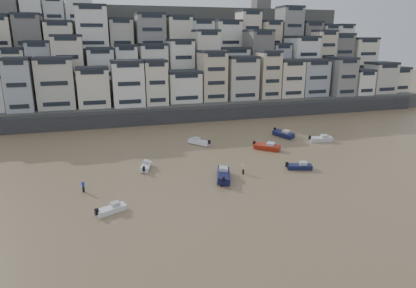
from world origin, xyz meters
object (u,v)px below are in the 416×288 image
object	(u,v)px
boat_b	(299,166)
person_pink	(243,169)
person_blue	(83,186)
boat_c	(223,174)
boat_h	(199,141)
boat_g	(321,138)
boat_e	(267,146)
boat_j	(111,208)
boat_f	(146,166)
boat_i	(283,133)

from	to	relation	value
boat_b	person_pink	size ratio (longest dim) A/B	2.56
person_blue	boat_c	bearing A→B (deg)	-3.01
boat_h	boat_c	size ratio (longest dim) A/B	0.84
boat_g	boat_c	size ratio (longest dim) A/B	0.82
boat_h	boat_e	distance (m)	13.70
boat_j	boat_f	bearing A→B (deg)	42.06
boat_j	boat_i	bearing A→B (deg)	10.38
boat_j	person_blue	size ratio (longest dim) A/B	2.35
boat_c	person_blue	bearing A→B (deg)	105.31
boat_g	boat_f	bearing A→B (deg)	-161.27
boat_h	boat_b	world-z (taller)	boat_h
boat_e	person_pink	distance (m)	14.47
boat_h	person_pink	size ratio (longest dim) A/B	3.04
boat_h	boat_c	xyz separation A→B (m)	(-1.63, -19.70, 0.14)
boat_b	person_blue	world-z (taller)	person_blue
boat_e	boat_b	bearing A→B (deg)	-44.75
boat_h	boat_i	size ratio (longest dim) A/B	0.90
boat_b	boat_c	bearing A→B (deg)	-158.64
boat_e	boat_g	bearing A→B (deg)	52.56
boat_b	person_blue	distance (m)	33.98
boat_j	boat_b	size ratio (longest dim) A/B	0.92
boat_i	person_pink	distance (m)	25.52
person_blue	boat_f	bearing A→B (deg)	35.90
boat_h	person_blue	distance (m)	28.89
boat_h	boat_b	xyz separation A→B (m)	(11.89, -19.03, -0.12)
boat_e	boat_f	xyz separation A→B (m)	(-23.96, -4.26, -0.14)
boat_e	person_blue	distance (m)	35.48
boat_c	boat_g	bearing A→B (deg)	-43.14
boat_b	boat_e	size ratio (longest dim) A/B	0.81
boat_i	person_pink	xyz separation A→B (m)	(-17.09, -18.95, 0.07)
boat_j	boat_f	size ratio (longest dim) A/B	0.91
boat_b	boat_f	world-z (taller)	boat_f
boat_i	person_blue	world-z (taller)	person_blue
person_blue	person_pink	xyz separation A→B (m)	(24.26, 0.25, 0.00)
boat_j	boat_b	distance (m)	31.38
boat_c	person_pink	distance (m)	4.03
boat_h	boat_f	world-z (taller)	boat_h
boat_g	boat_c	bearing A→B (deg)	-142.41
boat_j	person_blue	xyz separation A→B (m)	(-3.46, 7.71, 0.31)
boat_i	boat_c	bearing A→B (deg)	-61.00
boat_h	boat_i	world-z (taller)	boat_i
boat_j	boat_c	distance (m)	18.25
boat_e	boat_f	bearing A→B (deg)	-126.30
person_pink	boat_b	bearing A→B (deg)	-3.84
boat_b	person_blue	bearing A→B (deg)	-162.18
boat_j	boat_h	distance (m)	32.26
boat_b	boat_i	world-z (taller)	boat_i
boat_h	boat_f	bearing A→B (deg)	96.32
boat_e	person_blue	size ratio (longest dim) A/B	3.17
boat_e	boat_c	bearing A→B (deg)	-93.28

